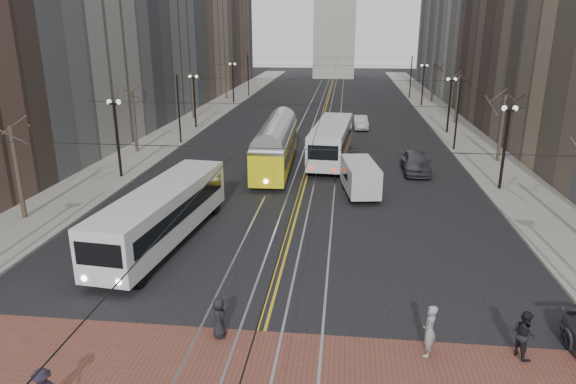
% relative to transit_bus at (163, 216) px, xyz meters
% --- Properties ---
extents(ground, '(260.00, 260.00, 0.00)m').
position_rel_transit_bus_xyz_m(ground, '(6.33, -6.61, -1.49)').
color(ground, black).
rests_on(ground, ground).
extents(sidewalk_left, '(5.00, 140.00, 0.15)m').
position_rel_transit_bus_xyz_m(sidewalk_left, '(-8.67, 38.39, -1.42)').
color(sidewalk_left, gray).
rests_on(sidewalk_left, ground).
extents(sidewalk_right, '(5.00, 140.00, 0.15)m').
position_rel_transit_bus_xyz_m(sidewalk_right, '(21.33, 38.39, -1.42)').
color(sidewalk_right, gray).
rests_on(sidewalk_right, ground).
extents(crosswalk_band, '(25.00, 6.00, 0.01)m').
position_rel_transit_bus_xyz_m(crosswalk_band, '(6.33, -10.61, -1.48)').
color(crosswalk_band, brown).
rests_on(crosswalk_band, ground).
extents(streetcar_rails, '(4.80, 130.00, 0.02)m').
position_rel_transit_bus_xyz_m(streetcar_rails, '(6.33, 38.39, -1.49)').
color(streetcar_rails, gray).
rests_on(streetcar_rails, ground).
extents(centre_lines, '(0.42, 130.00, 0.01)m').
position_rel_transit_bus_xyz_m(centre_lines, '(6.33, 38.39, -1.48)').
color(centre_lines, gold).
rests_on(centre_lines, ground).
extents(lamp_posts, '(27.60, 57.20, 5.60)m').
position_rel_transit_bus_xyz_m(lamp_posts, '(6.33, 22.14, 1.31)').
color(lamp_posts, black).
rests_on(lamp_posts, ground).
extents(street_trees, '(31.68, 53.28, 5.60)m').
position_rel_transit_bus_xyz_m(street_trees, '(6.33, 28.64, 1.31)').
color(street_trees, '#382D23').
rests_on(street_trees, ground).
extents(trolley_wires, '(25.96, 120.00, 6.60)m').
position_rel_transit_bus_xyz_m(trolley_wires, '(6.33, 28.22, 2.28)').
color(trolley_wires, black).
rests_on(trolley_wires, ground).
extents(transit_bus, '(3.69, 12.12, 2.98)m').
position_rel_transit_bus_xyz_m(transit_bus, '(0.00, 0.00, 0.00)').
color(transit_bus, silver).
rests_on(transit_bus, ground).
extents(streetcar, '(2.84, 13.27, 3.11)m').
position_rel_transit_bus_xyz_m(streetcar, '(3.83, 15.37, 0.07)').
color(streetcar, yellow).
rests_on(streetcar, ground).
extents(rear_bus, '(3.51, 12.19, 3.14)m').
position_rel_transit_bus_xyz_m(rear_bus, '(8.13, 18.44, 0.08)').
color(rear_bus, silver).
rests_on(rear_bus, ground).
extents(cargo_van, '(2.69, 5.30, 2.24)m').
position_rel_transit_bus_xyz_m(cargo_van, '(10.33, 9.36, -0.37)').
color(cargo_van, '#BCBCBC').
rests_on(cargo_van, ground).
extents(sedan_grey, '(2.07, 4.99, 1.69)m').
position_rel_transit_bus_xyz_m(sedan_grey, '(14.77, 15.39, -0.65)').
color(sedan_grey, '#404147').
rests_on(sedan_grey, ground).
extents(sedan_silver, '(1.79, 4.40, 1.42)m').
position_rel_transit_bus_xyz_m(sedan_silver, '(10.92, 33.24, -0.78)').
color(sedan_silver, '#B5B9BE').
rests_on(sedan_silver, ground).
extents(pedestrian_a, '(0.67, 0.85, 1.54)m').
position_rel_transit_bus_xyz_m(pedestrian_a, '(4.89, -8.11, -0.71)').
color(pedestrian_a, black).
rests_on(pedestrian_a, crosswalk_band).
extents(pedestrian_b, '(0.63, 0.79, 1.89)m').
position_rel_transit_bus_xyz_m(pedestrian_b, '(12.30, -8.40, -0.54)').
color(pedestrian_b, gray).
rests_on(pedestrian_b, crosswalk_band).
extents(pedestrian_c, '(0.94, 1.03, 1.73)m').
position_rel_transit_bus_xyz_m(pedestrian_c, '(15.50, -8.11, -0.61)').
color(pedestrian_c, black).
rests_on(pedestrian_c, crosswalk_band).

